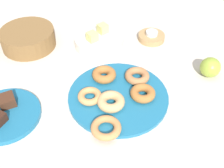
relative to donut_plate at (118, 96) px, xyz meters
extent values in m
plane|color=beige|center=(0.00, 0.00, -0.01)|extent=(2.40, 2.40, 0.00)
cylinder|color=#1E6B93|center=(0.00, 0.00, 0.00)|extent=(0.33, 0.33, 0.01)
torus|color=#AD6B33|center=(0.02, 0.10, 0.02)|extent=(0.09, 0.09, 0.03)
torus|color=tan|center=(-0.05, -0.01, 0.02)|extent=(0.12, 0.12, 0.03)
torus|color=#B27547|center=(0.10, 0.01, 0.02)|extent=(0.10, 0.10, 0.03)
torus|color=#AD6B33|center=(0.05, -0.06, 0.02)|extent=(0.09, 0.09, 0.03)
torus|color=tan|center=(-0.08, 0.05, 0.02)|extent=(0.10, 0.10, 0.02)
torus|color=#C6844C|center=(-0.13, -0.08, 0.02)|extent=(0.12, 0.12, 0.02)
cylinder|color=#1E6B93|center=(-0.31, 0.18, 0.00)|extent=(0.22, 0.22, 0.02)
cube|color=#472819|center=(-0.28, 0.21, 0.03)|extent=(0.06, 0.06, 0.03)
cylinder|color=tan|center=(0.34, 0.15, 0.01)|extent=(0.11, 0.11, 0.02)
cylinder|color=silver|center=(0.34, 0.15, 0.03)|extent=(0.05, 0.05, 0.01)
cylinder|color=brown|center=(-0.06, 0.46, 0.03)|extent=(0.24, 0.24, 0.07)
cylinder|color=silver|center=(0.15, 0.27, 0.01)|extent=(0.19, 0.19, 0.04)
cube|color=#DBD67A|center=(0.12, 0.27, 0.05)|extent=(0.04, 0.04, 0.04)
cube|color=#DBD67A|center=(0.18, 0.28, 0.05)|extent=(0.04, 0.04, 0.04)
sphere|color=#93AD38|center=(0.32, -0.14, 0.03)|extent=(0.07, 0.07, 0.07)
camera|label=1|loc=(-0.45, -0.45, 0.67)|focal=44.83mm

